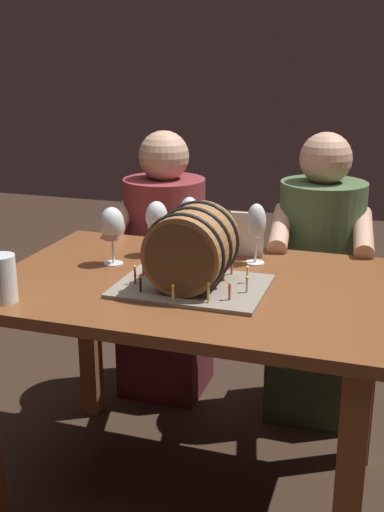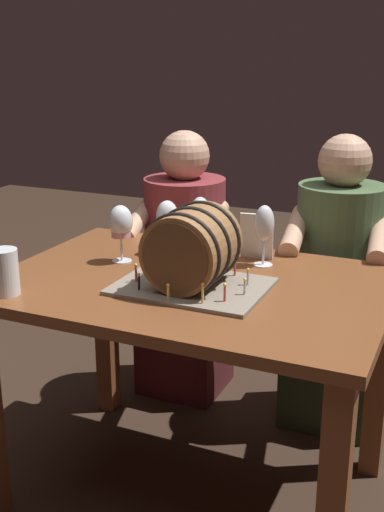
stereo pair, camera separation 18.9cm
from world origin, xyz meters
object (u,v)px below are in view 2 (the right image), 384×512
dining_table (192,319)px  beer_pint (5,274)px  barrel_cake (192,251)px  person_seated_left (185,276)px  wine_glass_empty (264,225)px  wine_glass_white (167,218)px  wine_glass_rose (121,224)px  wine_glass_red (200,215)px  person_seated_right (335,297)px  menu_card (257,236)px

dining_table → beer_pint: beer_pint is taller
barrel_cake → beer_pint: size_ratio=3.24×
person_seated_left → dining_table: bearing=-63.7°
wine_glass_empty → wine_glass_white: bearing=-177.9°
wine_glass_white → person_seated_left: size_ratio=0.17×
wine_glass_rose → wine_glass_red: wine_glass_red is taller
dining_table → person_seated_right: (0.32, 0.64, -0.11)m
dining_table → person_seated_right: person_seated_right is taller
beer_pint → menu_card: (0.55, 0.61, 0.02)m
wine_glass_empty → wine_glass_red: size_ratio=1.01×
wine_glass_empty → wine_glass_rose: size_ratio=1.05×
barrel_cake → wine_glass_empty: bearing=66.6°
wine_glass_rose → menu_card: size_ratio=1.20×
barrel_cake → beer_pint: (-0.47, -0.26, -0.05)m
dining_table → person_seated_right: 0.73m
wine_glass_empty → wine_glass_rose: 0.47m
barrel_cake → wine_glass_red: barrel_cake is taller
beer_pint → person_seated_right: person_seated_right is taller
barrel_cake → person_seated_right: (0.29, 0.71, -0.35)m
person_seated_right → menu_card: bearing=-119.7°
wine_glass_empty → wine_glass_rose: bearing=-161.2°
barrel_cake → wine_glass_rose: bearing=156.4°
wine_glass_red → person_seated_left: (-0.23, 0.38, -0.37)m
person_seated_right → person_seated_left: bearing=180.0°
wine_glass_white → person_seated_left: bearing=107.1°
wine_glass_rose → wine_glass_empty: bearing=18.8°
menu_card → wine_glass_rose: bearing=-159.3°
barrel_cake → menu_card: 0.36m
wine_glass_white → beer_pint: size_ratio=1.40×
menu_card → person_seated_right: (0.21, 0.36, -0.31)m
wine_glass_rose → wine_glass_white: 0.17m
wine_glass_white → person_seated_right: 0.76m
wine_glass_white → beer_pint: (-0.26, -0.54, -0.07)m
wine_glass_red → wine_glass_empty: bearing=-8.7°
wine_glass_empty → person_seated_right: 0.58m
dining_table → wine_glass_rose: wine_glass_rose is taller
barrel_cake → wine_glass_empty: size_ratio=2.16×
dining_table → wine_glass_empty: bearing=55.7°
menu_card → person_seated_left: size_ratio=0.14×
barrel_cake → menu_card: barrel_cake is taller
person_seated_left → person_seated_right: bearing=-0.0°
menu_card → wine_glass_red: bearing=178.7°
person_seated_left → menu_card: bearing=-40.1°
wine_glass_red → person_seated_right: size_ratio=0.17×
dining_table → barrel_cake: 0.25m
wine_glass_red → person_seated_left: size_ratio=0.18×
wine_glass_white → person_seated_left: (-0.13, 0.43, -0.37)m
person_seated_left → person_seated_right: 0.64m
wine_glass_empty → menu_card: 0.09m
menu_card → person_seated_right: person_seated_right is taller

